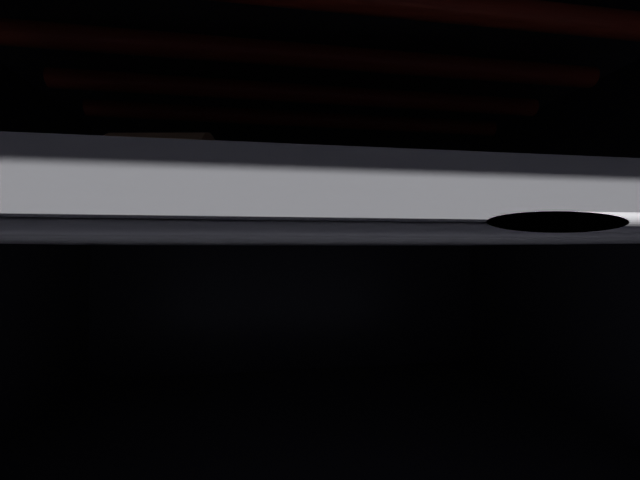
{
  "coord_description": "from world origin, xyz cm",
  "views": [
    {
      "loc": [
        -4.84,
        -31.59,
        18.17
      ],
      "look_at": [
        0.0,
        0.06,
        18.88
      ],
      "focal_mm": 21.28,
      "sensor_mm": 36.0,
      "label": 1
    }
  ],
  "objects_px": {
    "oven_rack_mid": "(320,240)",
    "pig_in_blanket_mid_1": "(411,190)",
    "baking_tray_mid": "(320,231)",
    "pig_in_blanket_mid_7": "(397,221)",
    "pig_in_blanket_mid_0": "(542,207)",
    "pig_in_blanket_mid_9": "(497,213)",
    "pig_in_blanket_mid_11": "(331,205)",
    "pig_in_blanket_mid_10": "(337,198)",
    "pig_in_blanket_mid_6": "(392,221)",
    "heating_element": "(320,78)",
    "pig_in_blanket_mid_2": "(330,216)",
    "pig_in_blanket_mid_8": "(369,224)",
    "pig_in_blanket_mid_4": "(190,206)",
    "pig_in_blanket_mid_3": "(164,171)"
  },
  "relations": [
    {
      "from": "baking_tray_mid",
      "to": "pig_in_blanket_mid_8",
      "type": "xyz_separation_m",
      "value": [
        0.09,
        0.16,
        0.02
      ]
    },
    {
      "from": "pig_in_blanket_mid_3",
      "to": "pig_in_blanket_mid_10",
      "type": "height_order",
      "value": "pig_in_blanket_mid_3"
    },
    {
      "from": "pig_in_blanket_mid_0",
      "to": "pig_in_blanket_mid_10",
      "type": "bearing_deg",
      "value": -165.08
    },
    {
      "from": "heating_element",
      "to": "pig_in_blanket_mid_11",
      "type": "distance_m",
      "value": 0.12
    },
    {
      "from": "baking_tray_mid",
      "to": "pig_in_blanket_mid_10",
      "type": "xyz_separation_m",
      "value": [
        -0.01,
        -0.1,
        0.01
      ]
    },
    {
      "from": "oven_rack_mid",
      "to": "pig_in_blanket_mid_6",
      "type": "bearing_deg",
      "value": 37.14
    },
    {
      "from": "baking_tray_mid",
      "to": "pig_in_blanket_mid_0",
      "type": "bearing_deg",
      "value": -18.53
    },
    {
      "from": "pig_in_blanket_mid_9",
      "to": "pig_in_blanket_mid_2",
      "type": "bearing_deg",
      "value": 158.04
    },
    {
      "from": "pig_in_blanket_mid_3",
      "to": "pig_in_blanket_mid_10",
      "type": "relative_size",
      "value": 1.25
    },
    {
      "from": "baking_tray_mid",
      "to": "pig_in_blanket_mid_7",
      "type": "bearing_deg",
      "value": 45.98
    },
    {
      "from": "pig_in_blanket_mid_1",
      "to": "pig_in_blanket_mid_11",
      "type": "height_order",
      "value": "pig_in_blanket_mid_11"
    },
    {
      "from": "pig_in_blanket_mid_1",
      "to": "pig_in_blanket_mid_11",
      "type": "distance_m",
      "value": 0.11
    },
    {
      "from": "pig_in_blanket_mid_2",
      "to": "pig_in_blanket_mid_11",
      "type": "bearing_deg",
      "value": -99.59
    },
    {
      "from": "pig_in_blanket_mid_2",
      "to": "pig_in_blanket_mid_8",
      "type": "distance_m",
      "value": 0.13
    },
    {
      "from": "pig_in_blanket_mid_4",
      "to": "pig_in_blanket_mid_10",
      "type": "relative_size",
      "value": 1.36
    },
    {
      "from": "heating_element",
      "to": "pig_in_blanket_mid_6",
      "type": "height_order",
      "value": "heating_element"
    },
    {
      "from": "heating_element",
      "to": "pig_in_blanket_mid_10",
      "type": "height_order",
      "value": "heating_element"
    },
    {
      "from": "pig_in_blanket_mid_1",
      "to": "pig_in_blanket_mid_9",
      "type": "xyz_separation_m",
      "value": [
        0.14,
        0.13,
        0.0
      ]
    },
    {
      "from": "baking_tray_mid",
      "to": "pig_in_blanket_mid_0",
      "type": "relative_size",
      "value": 7.57
    },
    {
      "from": "pig_in_blanket_mid_8",
      "to": "pig_in_blanket_mid_9",
      "type": "bearing_deg",
      "value": -67.53
    },
    {
      "from": "pig_in_blanket_mid_8",
      "to": "pig_in_blanket_mid_1",
      "type": "bearing_deg",
      "value": -102.31
    },
    {
      "from": "oven_rack_mid",
      "to": "pig_in_blanket_mid_4",
      "type": "relative_size",
      "value": 8.55
    },
    {
      "from": "pig_in_blanket_mid_3",
      "to": "pig_in_blanket_mid_11",
      "type": "xyz_separation_m",
      "value": [
        0.09,
        0.12,
        0.0
      ]
    },
    {
      "from": "oven_rack_mid",
      "to": "pig_in_blanket_mid_11",
      "type": "bearing_deg",
      "value": -84.76
    },
    {
      "from": "pig_in_blanket_mid_1",
      "to": "pig_in_blanket_mid_9",
      "type": "distance_m",
      "value": 0.19
    },
    {
      "from": "pig_in_blanket_mid_2",
      "to": "pig_in_blanket_mid_4",
      "type": "distance_m",
      "value": 0.14
    },
    {
      "from": "pig_in_blanket_mid_9",
      "to": "pig_in_blanket_mid_11",
      "type": "relative_size",
      "value": 1.04
    },
    {
      "from": "pig_in_blanket_mid_6",
      "to": "pig_in_blanket_mid_9",
      "type": "bearing_deg",
      "value": -43.75
    },
    {
      "from": "pig_in_blanket_mid_9",
      "to": "heating_element",
      "type": "bearing_deg",
      "value": 178.35
    },
    {
      "from": "heating_element",
      "to": "pig_in_blanket_mid_2",
      "type": "xyz_separation_m",
      "value": [
        0.02,
        0.05,
        -0.11
      ]
    },
    {
      "from": "pig_in_blanket_mid_0",
      "to": "pig_in_blanket_mid_9",
      "type": "bearing_deg",
      "value": 94.47
    },
    {
      "from": "baking_tray_mid",
      "to": "pig_in_blanket_mid_9",
      "type": "height_order",
      "value": "pig_in_blanket_mid_9"
    },
    {
      "from": "oven_rack_mid",
      "to": "pig_in_blanket_mid_9",
      "type": "relative_size",
      "value": 9.72
    },
    {
      "from": "pig_in_blanket_mid_0",
      "to": "pig_in_blanket_mid_11",
      "type": "bearing_deg",
      "value": 172.55
    },
    {
      "from": "pig_in_blanket_mid_2",
      "to": "pig_in_blanket_mid_8",
      "type": "bearing_deg",
      "value": 56.8
    },
    {
      "from": "pig_in_blanket_mid_2",
      "to": "pig_in_blanket_mid_6",
      "type": "height_order",
      "value": "pig_in_blanket_mid_2"
    },
    {
      "from": "oven_rack_mid",
      "to": "pig_in_blanket_mid_0",
      "type": "distance_m",
      "value": 0.17
    },
    {
      "from": "pig_in_blanket_mid_3",
      "to": "pig_in_blanket_mid_9",
      "type": "height_order",
      "value": "pig_in_blanket_mid_3"
    },
    {
      "from": "pig_in_blanket_mid_10",
      "to": "oven_rack_mid",
      "type": "bearing_deg",
      "value": 86.79
    },
    {
      "from": "pig_in_blanket_mid_4",
      "to": "pig_in_blanket_mid_0",
      "type": "bearing_deg",
      "value": -7.04
    },
    {
      "from": "pig_in_blanket_mid_1",
      "to": "pig_in_blanket_mid_7",
      "type": "distance_m",
      "value": 0.26
    },
    {
      "from": "pig_in_blanket_mid_10",
      "to": "heating_element",
      "type": "bearing_deg",
      "value": 86.79
    },
    {
      "from": "pig_in_blanket_mid_9",
      "to": "pig_in_blanket_mid_10",
      "type": "distance_m",
      "value": 0.19
    },
    {
      "from": "baking_tray_mid",
      "to": "pig_in_blanket_mid_7",
      "type": "xyz_separation_m",
      "value": [
        0.11,
        0.11,
        0.02
      ]
    },
    {
      "from": "pig_in_blanket_mid_9",
      "to": "oven_rack_mid",
      "type": "bearing_deg",
      "value": 178.35
    },
    {
      "from": "oven_rack_mid",
      "to": "pig_in_blanket_mid_11",
      "type": "xyz_separation_m",
      "value": [
        0.0,
        -0.03,
        0.03
      ]
    },
    {
      "from": "pig_in_blanket_mid_0",
      "to": "pig_in_blanket_mid_3",
      "type": "bearing_deg",
      "value": -159.57
    },
    {
      "from": "oven_rack_mid",
      "to": "pig_in_blanket_mid_1",
      "type": "xyz_separation_m",
      "value": [
        0.02,
        -0.14,
        0.02
      ]
    },
    {
      "from": "pig_in_blanket_mid_6",
      "to": "pig_in_blanket_mid_9",
      "type": "height_order",
      "value": "pig_in_blanket_mid_9"
    },
    {
      "from": "pig_in_blanket_mid_1",
      "to": "pig_in_blanket_mid_10",
      "type": "height_order",
      "value": "same"
    }
  ]
}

